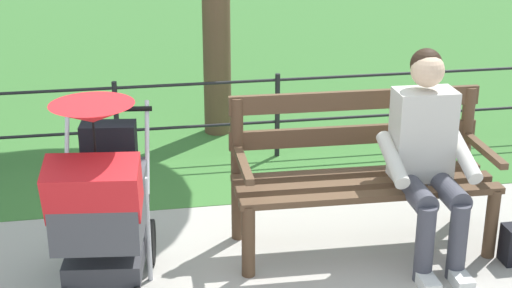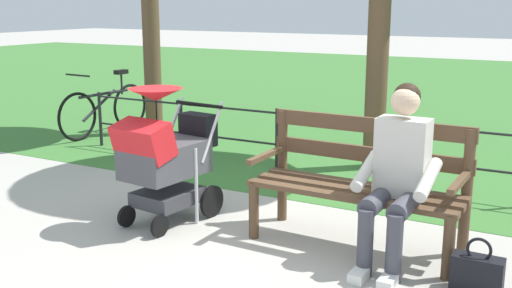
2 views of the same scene
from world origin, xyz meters
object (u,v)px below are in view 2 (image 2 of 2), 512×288
Objects in this scene: park_bench at (360,177)px; handbag at (477,273)px; bicycle at (105,109)px; person_on_bench at (397,171)px; stroller at (164,154)px.

handbag is at bearing 155.70° from park_bench.
bicycle is at bearing -25.31° from park_bench.
person_on_bench is at bearing 146.74° from park_bench.
stroller is 3.11× the size of handbag.
handbag is (-0.61, 0.20, -0.55)m from person_on_bench.
handbag is at bearing 178.18° from stroller.
person_on_bench is 3.45× the size of handbag.
park_bench is 4.95m from bicycle.
park_bench is 1.40× the size of stroller.
stroller reaches higher than bicycle.
stroller is at bearing 3.72° from person_on_bench.
bicycle is at bearing -25.13° from handbag.
person_on_bench is at bearing 154.09° from bicycle.
stroller is at bearing 12.44° from park_bench.
stroller is at bearing 139.64° from bicycle.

